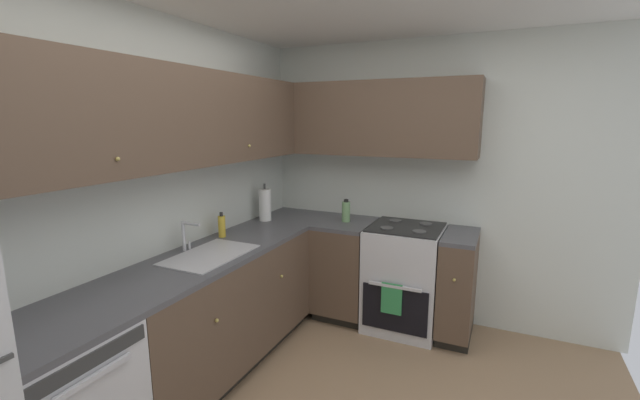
# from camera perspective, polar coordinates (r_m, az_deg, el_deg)

# --- Properties ---
(wall_back) EXTENTS (3.95, 0.05, 2.52)m
(wall_back) POSITION_cam_1_polar(r_m,az_deg,el_deg) (2.85, -25.38, -1.41)
(wall_back) COLOR silver
(wall_back) RESTS_ON ground_plane
(wall_right) EXTENTS (0.05, 3.18, 2.52)m
(wall_right) POSITION_cam_1_polar(r_m,az_deg,el_deg) (3.81, 15.45, 2.18)
(wall_right) COLOR silver
(wall_right) RESTS_ON ground_plane
(lower_cabinets_back) EXTENTS (1.78, 0.62, 0.88)m
(lower_cabinets_back) POSITION_cam_1_polar(r_m,az_deg,el_deg) (3.19, -14.07, -14.96)
(lower_cabinets_back) COLOR brown
(lower_cabinets_back) RESTS_ON ground_plane
(countertop_back) EXTENTS (2.98, 0.60, 0.03)m
(countertop_back) POSITION_cam_1_polar(r_m,az_deg,el_deg) (3.02, -14.46, -7.25)
(countertop_back) COLOR #4C4C51
(countertop_back) RESTS_ON lower_cabinets_back
(lower_cabinets_right) EXTENTS (0.62, 1.37, 0.88)m
(lower_cabinets_right) POSITION_cam_1_polar(r_m,az_deg,el_deg) (3.79, 8.77, -10.44)
(lower_cabinets_right) COLOR brown
(lower_cabinets_right) RESTS_ON ground_plane
(countertop_right) EXTENTS (0.60, 1.37, 0.03)m
(countertop_right) POSITION_cam_1_polar(r_m,az_deg,el_deg) (3.65, 8.97, -3.83)
(countertop_right) COLOR #4C4C51
(countertop_right) RESTS_ON lower_cabinets_right
(oven_range) EXTENTS (0.68, 0.62, 1.06)m
(oven_range) POSITION_cam_1_polar(r_m,az_deg,el_deg) (3.75, 11.72, -10.42)
(oven_range) COLOR silver
(oven_range) RESTS_ON ground_plane
(upper_cabinets_back) EXTENTS (2.66, 0.34, 0.64)m
(upper_cabinets_back) POSITION_cam_1_polar(r_m,az_deg,el_deg) (2.84, -19.69, 10.70)
(upper_cabinets_back) COLOR brown
(upper_cabinets_right) EXTENTS (0.32, 1.92, 0.64)m
(upper_cabinets_right) POSITION_cam_1_polar(r_m,az_deg,el_deg) (3.73, 6.47, 11.23)
(upper_cabinets_right) COLOR brown
(sink) EXTENTS (0.64, 0.40, 0.10)m
(sink) POSITION_cam_1_polar(r_m,az_deg,el_deg) (2.94, -15.03, -8.20)
(sink) COLOR #B7B7BC
(sink) RESTS_ON countertop_back
(faucet) EXTENTS (0.07, 0.16, 0.22)m
(faucet) POSITION_cam_1_polar(r_m,az_deg,el_deg) (3.03, -18.17, -4.46)
(faucet) COLOR silver
(faucet) RESTS_ON countertop_back
(soap_bottle) EXTENTS (0.06, 0.06, 0.20)m
(soap_bottle) POSITION_cam_1_polar(r_m,az_deg,el_deg) (3.33, -13.56, -3.56)
(soap_bottle) COLOR gold
(soap_bottle) RESTS_ON countertop_back
(paper_towel_roll) EXTENTS (0.11, 0.11, 0.35)m
(paper_towel_roll) POSITION_cam_1_polar(r_m,az_deg,el_deg) (3.79, -7.69, -0.66)
(paper_towel_roll) COLOR white
(paper_towel_roll) RESTS_ON countertop_back
(oil_bottle) EXTENTS (0.08, 0.08, 0.21)m
(oil_bottle) POSITION_cam_1_polar(r_m,az_deg,el_deg) (3.73, 3.65, -1.59)
(oil_bottle) COLOR #729E66
(oil_bottle) RESTS_ON countertop_right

